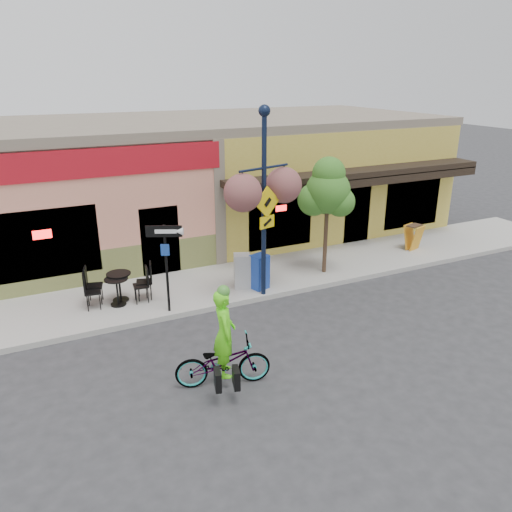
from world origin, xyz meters
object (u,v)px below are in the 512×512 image
at_px(building, 205,176).
at_px(bicycle, 223,362).
at_px(cyclist_rider, 225,344).
at_px(newspaper_box_grey, 242,271).
at_px(street_tree, 327,216).
at_px(one_way_sign, 167,269).
at_px(lamp_post, 264,205).
at_px(newspaper_box_blue, 260,272).

relative_size(building, bicycle, 9.23).
xyz_separation_m(cyclist_rider, newspaper_box_grey, (2.21, 4.12, -0.28)).
bearing_deg(street_tree, one_way_sign, -173.62).
distance_m(building, cyclist_rider, 10.86).
bearing_deg(lamp_post, newspaper_box_blue, 64.61).
xyz_separation_m(bicycle, newspaper_box_blue, (2.68, 3.81, 0.14)).
height_order(building, street_tree, building).
bearing_deg(cyclist_rider, street_tree, -36.23).
xyz_separation_m(newspaper_box_blue, street_tree, (2.41, 0.28, 1.33)).
height_order(building, newspaper_box_blue, building).
distance_m(one_way_sign, newspaper_box_grey, 2.57).
xyz_separation_m(cyclist_rider, street_tree, (5.04, 4.08, 1.06)).
bearing_deg(one_way_sign, street_tree, 30.15).
height_order(bicycle, newspaper_box_blue, newspaper_box_blue).
bearing_deg(building, cyclist_rider, -108.12).
relative_size(lamp_post, street_tree, 1.42).
xyz_separation_m(building, newspaper_box_blue, (-0.73, -6.44, -1.59)).
bearing_deg(newspaper_box_blue, street_tree, -11.82).
relative_size(cyclist_rider, one_way_sign, 0.79).
xyz_separation_m(building, lamp_post, (-0.80, -6.85, 0.51)).
xyz_separation_m(newspaper_box_grey, street_tree, (2.83, -0.03, 1.34)).
distance_m(building, bicycle, 10.93).
bearing_deg(cyclist_rider, newspaper_box_blue, -19.86).
height_order(cyclist_rider, newspaper_box_grey, cyclist_rider).
xyz_separation_m(bicycle, street_tree, (5.09, 4.08, 1.48)).
bearing_deg(building, lamp_post, -96.67).
height_order(bicycle, street_tree, street_tree).
height_order(newspaper_box_blue, street_tree, street_tree).
distance_m(lamp_post, newspaper_box_grey, 2.25).
bearing_deg(bicycle, street_tree, -36.51).
bearing_deg(lamp_post, cyclist_rider, -141.96).
relative_size(building, lamp_post, 3.49).
bearing_deg(one_way_sign, cyclist_rider, -63.14).
relative_size(cyclist_rider, newspaper_box_blue, 1.82).
bearing_deg(bicycle, newspaper_box_grey, -14.04).
bearing_deg(bicycle, building, -3.63).
relative_size(bicycle, lamp_post, 0.38).
height_order(newspaper_box_grey, street_tree, street_tree).
bearing_deg(one_way_sign, newspaper_box_grey, 38.22).
height_order(bicycle, one_way_sign, one_way_sign).
xyz_separation_m(one_way_sign, street_tree, (5.23, 0.58, 0.65)).
relative_size(newspaper_box_blue, newspaper_box_grey, 1.02).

